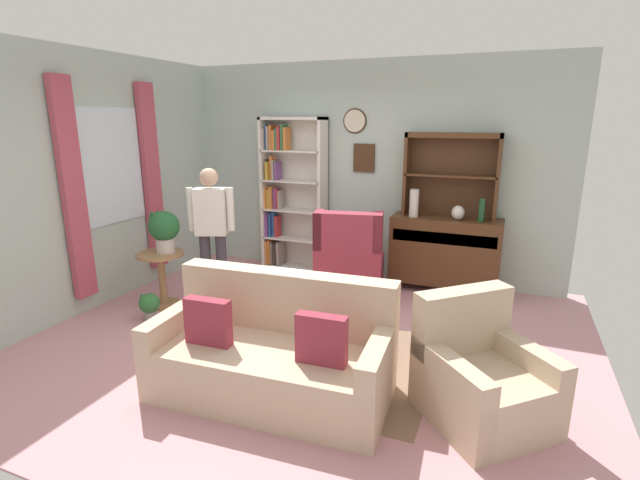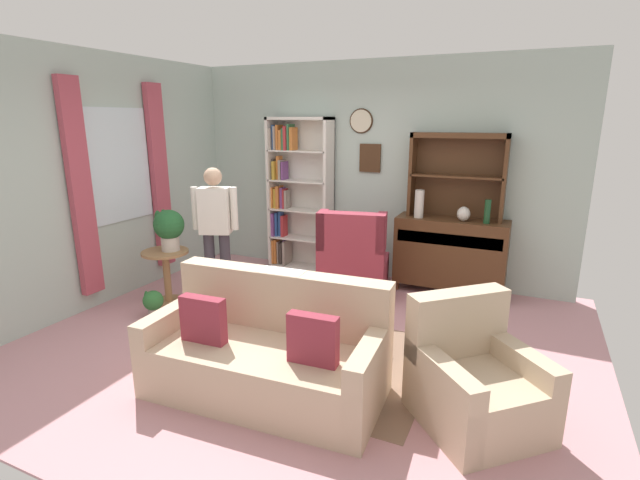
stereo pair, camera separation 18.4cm
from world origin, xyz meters
name	(u,v)px [view 1 (the left image)]	position (x,y,z in m)	size (l,w,h in m)	color
ground_plane	(303,338)	(0.00, 0.00, -0.01)	(5.40, 4.60, 0.02)	#C68C93
wall_back	(368,171)	(0.00, 2.13, 1.40)	(5.00, 0.09, 2.80)	#ADC1B7
wall_left	(96,182)	(-2.52, 0.03, 1.40)	(0.16, 4.20, 2.80)	#ADC1B7
area_rug	(309,355)	(0.20, -0.30, 0.00)	(2.21, 1.65, 0.01)	#846651
bookshelf	(289,194)	(-1.08, 1.94, 1.07)	(0.90, 0.30, 2.10)	silver
sideboard	(445,251)	(1.08, 1.86, 0.51)	(1.30, 0.45, 0.92)	#4C2D19
sideboard_hutch	(452,163)	(1.08, 1.97, 1.56)	(1.10, 0.26, 1.00)	#4C2D19
vase_tall	(414,203)	(0.69, 1.78, 1.09)	(0.11, 0.11, 0.33)	beige
vase_round	(458,213)	(1.21, 1.79, 1.01)	(0.15, 0.15, 0.17)	beige
bottle_wine	(482,210)	(1.47, 1.77, 1.06)	(0.07, 0.07, 0.28)	#194223
couch_floral	(273,355)	(0.17, -0.92, 0.31)	(1.85, 0.95, 0.90)	#C6AD8E
armchair_floral	(481,380)	(1.68, -0.65, 0.29)	(1.08, 1.08, 0.88)	#C6AD8E
wingback_chair	(349,264)	(0.04, 1.29, 0.38)	(0.93, 0.94, 1.05)	maroon
plant_stand	(162,273)	(-1.81, 0.14, 0.39)	(0.52, 0.52, 0.63)	#997047
potted_plant_large	(163,228)	(-1.77, 0.19, 0.90)	(0.34, 0.34, 0.47)	beige
potted_plant_small	(149,305)	(-1.67, -0.24, 0.17)	(0.21, 0.21, 0.30)	gray
person_reading	(212,227)	(-1.31, 0.44, 0.91)	(0.51, 0.31, 1.56)	#38333D
coffee_table	(330,312)	(0.32, -0.08, 0.35)	(0.80, 0.50, 0.42)	#4C2D19
book_stack	(337,301)	(0.36, -0.02, 0.45)	(0.21, 0.16, 0.07)	#723F7F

